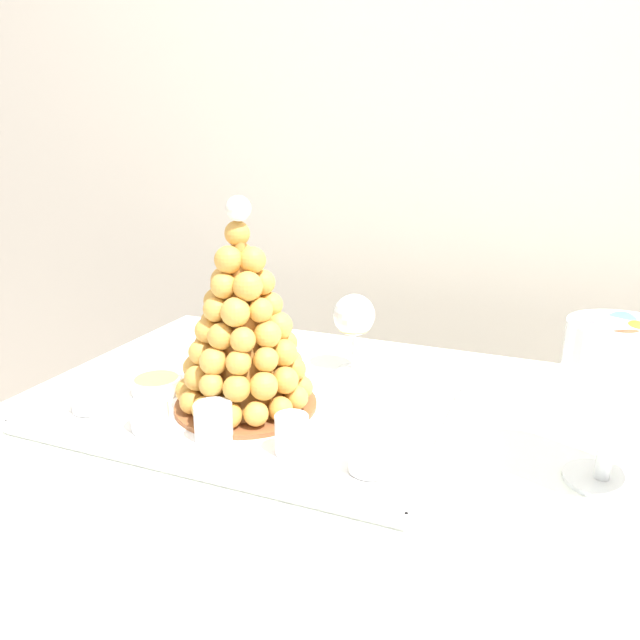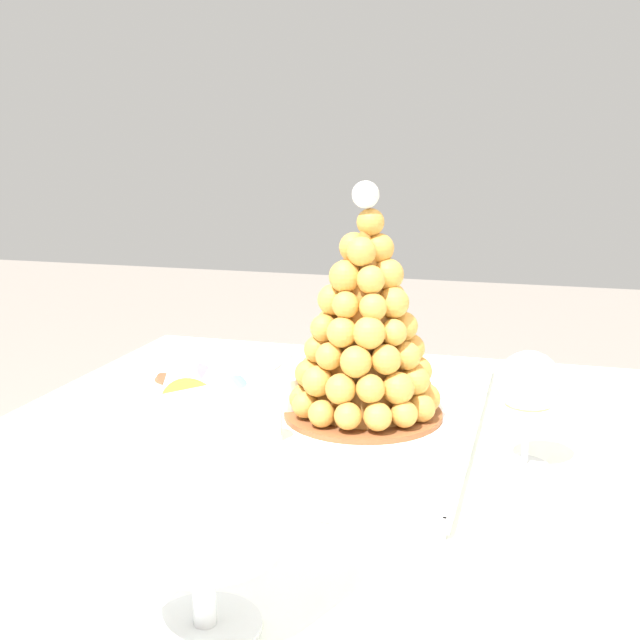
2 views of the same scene
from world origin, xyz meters
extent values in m
cylinder|color=brown|center=(-0.59, -0.39, 0.37)|extent=(0.04, 0.04, 0.74)
cylinder|color=brown|center=(-0.59, 0.39, 0.37)|extent=(0.04, 0.04, 0.74)
cube|color=brown|center=(0.00, 0.00, 0.75)|extent=(1.29, 0.90, 0.02)
cube|color=white|center=(0.00, 0.00, 0.76)|extent=(1.35, 0.96, 0.00)
cube|color=white|center=(-0.68, 0.00, 0.60)|extent=(0.01, 0.96, 0.33)
cube|color=white|center=(-0.26, 0.03, 0.77)|extent=(0.63, 0.38, 0.01)
cube|color=white|center=(-0.26, -0.16, 0.78)|extent=(0.63, 0.01, 0.02)
cube|color=white|center=(-0.26, 0.22, 0.78)|extent=(0.63, 0.01, 0.02)
cube|color=white|center=(-0.57, 0.03, 0.78)|extent=(0.01, 0.38, 0.02)
cube|color=white|center=(0.06, 0.03, 0.78)|extent=(0.01, 0.38, 0.02)
cylinder|color=white|center=(-0.26, 0.03, 0.77)|extent=(0.35, 0.35, 0.00)
cylinder|color=brown|center=(-0.27, 0.05, 0.78)|extent=(0.24, 0.24, 0.01)
cone|color=#C08138|center=(-0.27, 0.05, 0.93)|extent=(0.16, 0.16, 0.29)
sphere|color=gold|center=(-0.18, 0.05, 0.81)|extent=(0.04, 0.04, 0.04)
sphere|color=gold|center=(-0.19, 0.09, 0.81)|extent=(0.04, 0.04, 0.04)
sphere|color=gold|center=(-0.21, 0.12, 0.80)|extent=(0.04, 0.04, 0.04)
sphere|color=gold|center=(-0.25, 0.14, 0.80)|extent=(0.04, 0.04, 0.04)
sphere|color=gold|center=(-0.29, 0.14, 0.80)|extent=(0.04, 0.04, 0.04)
sphere|color=gold|center=(-0.33, 0.12, 0.81)|extent=(0.05, 0.05, 0.05)
sphere|color=gold|center=(-0.35, 0.09, 0.80)|extent=(0.04, 0.04, 0.04)
sphere|color=gold|center=(-0.36, 0.05, 0.80)|extent=(0.04, 0.04, 0.04)
sphere|color=gold|center=(-0.35, 0.01, 0.81)|extent=(0.05, 0.05, 0.05)
sphere|color=gold|center=(-0.33, -0.02, 0.80)|extent=(0.04, 0.04, 0.04)
sphere|color=gold|center=(-0.29, -0.04, 0.81)|extent=(0.04, 0.04, 0.04)
sphere|color=gold|center=(-0.25, -0.04, 0.80)|extent=(0.04, 0.04, 0.04)
sphere|color=gold|center=(-0.21, -0.02, 0.80)|extent=(0.04, 0.04, 0.04)
sphere|color=gold|center=(-0.19, 0.01, 0.80)|extent=(0.04, 0.04, 0.04)
sphere|color=gold|center=(-0.19, 0.08, 0.84)|extent=(0.04, 0.04, 0.04)
sphere|color=gold|center=(-0.22, 0.11, 0.84)|extent=(0.05, 0.05, 0.05)
sphere|color=gold|center=(-0.26, 0.13, 0.84)|extent=(0.04, 0.04, 0.04)
sphere|color=gold|center=(-0.30, 0.13, 0.84)|extent=(0.04, 0.04, 0.04)
sphere|color=gold|center=(-0.33, 0.10, 0.84)|extent=(0.04, 0.04, 0.04)
sphere|color=gold|center=(-0.35, 0.07, 0.84)|extent=(0.04, 0.04, 0.04)
sphere|color=gold|center=(-0.34, 0.02, 0.84)|extent=(0.04, 0.04, 0.04)
sphere|color=gold|center=(-0.32, -0.01, 0.84)|extent=(0.04, 0.04, 0.04)
sphere|color=gold|center=(-0.28, -0.03, 0.84)|extent=(0.04, 0.04, 0.04)
sphere|color=gold|center=(-0.24, -0.02, 0.84)|extent=(0.04, 0.04, 0.04)
sphere|color=gold|center=(-0.21, 0.00, 0.84)|extent=(0.04, 0.04, 0.04)
sphere|color=gold|center=(-0.19, 0.04, 0.84)|extent=(0.04, 0.04, 0.04)
sphere|color=gold|center=(-0.22, 0.10, 0.88)|extent=(0.04, 0.04, 0.04)
sphere|color=gold|center=(-0.25, 0.12, 0.88)|extent=(0.04, 0.04, 0.04)
sphere|color=gold|center=(-0.29, 0.12, 0.88)|extent=(0.05, 0.05, 0.05)
sphere|color=gold|center=(-0.33, 0.09, 0.88)|extent=(0.04, 0.04, 0.04)
sphere|color=gold|center=(-0.34, 0.05, 0.88)|extent=(0.04, 0.04, 0.04)
sphere|color=gold|center=(-0.32, 0.01, 0.88)|extent=(0.04, 0.04, 0.04)
sphere|color=gold|center=(-0.29, -0.01, 0.88)|extent=(0.04, 0.04, 0.04)
sphere|color=gold|center=(-0.24, -0.01, 0.88)|extent=(0.04, 0.04, 0.04)
sphere|color=gold|center=(-0.21, 0.02, 0.88)|extent=(0.04, 0.04, 0.04)
sphere|color=gold|center=(-0.20, 0.06, 0.88)|extent=(0.04, 0.04, 0.04)
sphere|color=gold|center=(-0.24, 0.10, 0.91)|extent=(0.04, 0.04, 0.04)
sphere|color=gold|center=(-0.28, 0.11, 0.91)|extent=(0.04, 0.04, 0.04)
sphere|color=gold|center=(-0.31, 0.09, 0.92)|extent=(0.04, 0.04, 0.04)
sphere|color=gold|center=(-0.33, 0.05, 0.92)|extent=(0.04, 0.04, 0.04)
sphere|color=gold|center=(-0.31, 0.02, 0.91)|extent=(0.04, 0.04, 0.04)
sphere|color=gold|center=(-0.28, 0.00, 0.91)|extent=(0.04, 0.04, 0.04)
sphere|color=gold|center=(-0.24, 0.00, 0.91)|extent=(0.04, 0.04, 0.04)
sphere|color=gold|center=(-0.22, 0.03, 0.91)|extent=(0.04, 0.04, 0.04)
sphere|color=gold|center=(-0.22, 0.07, 0.92)|extent=(0.05, 0.05, 0.05)
sphere|color=gold|center=(-0.26, 0.10, 0.95)|extent=(0.05, 0.05, 0.05)
sphere|color=gold|center=(-0.30, 0.09, 0.95)|extent=(0.04, 0.04, 0.04)
sphere|color=gold|center=(-0.31, 0.05, 0.95)|extent=(0.04, 0.04, 0.04)
sphere|color=gold|center=(-0.29, 0.02, 0.95)|extent=(0.04, 0.04, 0.04)
sphere|color=gold|center=(-0.26, 0.01, 0.95)|extent=(0.05, 0.05, 0.05)
sphere|color=gold|center=(-0.23, 0.04, 0.95)|extent=(0.04, 0.04, 0.04)
sphere|color=gold|center=(-0.23, 0.07, 0.95)|extent=(0.04, 0.04, 0.04)
sphere|color=gold|center=(-0.27, 0.08, 0.99)|extent=(0.05, 0.05, 0.05)
sphere|color=gold|center=(-0.30, 0.06, 0.99)|extent=(0.04, 0.04, 0.04)
sphere|color=gold|center=(-0.28, 0.02, 0.99)|extent=(0.04, 0.04, 0.04)
sphere|color=gold|center=(-0.25, 0.03, 0.99)|extent=(0.05, 0.05, 0.05)
sphere|color=gold|center=(-0.24, 0.07, 0.99)|extent=(0.04, 0.04, 0.04)
sphere|color=gold|center=(-0.28, 0.07, 1.03)|extent=(0.04, 0.04, 0.04)
sphere|color=gold|center=(-0.28, 0.03, 1.03)|extent=(0.04, 0.04, 0.04)
sphere|color=gold|center=(-0.25, 0.05, 1.02)|extent=(0.04, 0.04, 0.04)
sphere|color=gold|center=(-0.28, 0.06, 1.06)|extent=(0.04, 0.04, 0.04)
sphere|color=white|center=(-0.27, 0.05, 1.10)|extent=(0.04, 0.04, 0.04)
cylinder|color=silver|center=(-0.50, -0.05, 0.80)|extent=(0.06, 0.06, 0.06)
cylinder|color=gold|center=(-0.50, -0.05, 0.79)|extent=(0.05, 0.05, 0.02)
cylinder|color=#EAC166|center=(-0.50, -0.05, 0.81)|extent=(0.05, 0.05, 0.02)
sphere|color=brown|center=(-0.51, -0.06, 0.82)|extent=(0.02, 0.02, 0.02)
cylinder|color=silver|center=(-0.37, -0.07, 0.80)|extent=(0.06, 0.06, 0.05)
cylinder|color=gold|center=(-0.37, -0.07, 0.79)|extent=(0.05, 0.05, 0.02)
cylinder|color=#EAC166|center=(-0.37, -0.07, 0.80)|extent=(0.05, 0.05, 0.01)
sphere|color=brown|center=(-0.36, -0.07, 0.81)|extent=(0.02, 0.02, 0.02)
cylinder|color=silver|center=(-0.26, -0.06, 0.80)|extent=(0.06, 0.06, 0.06)
cylinder|color=gold|center=(-0.26, -0.06, 0.79)|extent=(0.05, 0.05, 0.02)
cylinder|color=#EAC166|center=(-0.26, -0.06, 0.81)|extent=(0.05, 0.05, 0.02)
sphere|color=brown|center=(-0.27, -0.07, 0.82)|extent=(0.02, 0.02, 0.02)
cylinder|color=silver|center=(-0.13, -0.06, 0.80)|extent=(0.05, 0.05, 0.06)
cylinder|color=brown|center=(-0.13, -0.06, 0.79)|extent=(0.04, 0.04, 0.02)
cylinder|color=#8C603D|center=(-0.13, -0.06, 0.81)|extent=(0.04, 0.04, 0.02)
sphere|color=brown|center=(-0.14, -0.06, 0.82)|extent=(0.01, 0.01, 0.01)
cylinder|color=silver|center=(-0.02, -0.06, 0.80)|extent=(0.06, 0.06, 0.05)
cylinder|color=brown|center=(-0.02, -0.06, 0.79)|extent=(0.05, 0.05, 0.02)
cylinder|color=#8C603D|center=(-0.02, -0.06, 0.80)|extent=(0.05, 0.05, 0.01)
sphere|color=brown|center=(-0.03, -0.07, 0.82)|extent=(0.02, 0.02, 0.02)
cylinder|color=white|center=(-0.44, 0.04, 0.79)|extent=(0.08, 0.08, 0.03)
cylinder|color=#F2CC59|center=(-0.44, 0.04, 0.80)|extent=(0.08, 0.08, 0.00)
cylinder|color=white|center=(0.27, 0.04, 0.77)|extent=(0.10, 0.10, 0.01)
cylinder|color=white|center=(0.27, 0.04, 0.81)|extent=(0.02, 0.02, 0.07)
cylinder|color=white|center=(0.27, 0.04, 0.92)|extent=(0.13, 0.13, 0.14)
cylinder|color=#F9A54C|center=(0.28, 0.04, 0.86)|extent=(0.06, 0.05, 0.06)
cylinder|color=#D199D8|center=(0.25, 0.07, 0.86)|extent=(0.05, 0.05, 0.04)
cylinder|color=#F9A54C|center=(0.26, 0.03, 0.86)|extent=(0.07, 0.05, 0.07)
cylinder|color=yellow|center=(0.30, 0.05, 0.88)|extent=(0.05, 0.05, 0.05)
cylinder|color=yellow|center=(0.25, 0.07, 0.88)|extent=(0.05, 0.05, 0.03)
cylinder|color=#F9A54C|center=(0.24, 0.02, 0.88)|extent=(0.05, 0.05, 0.05)
cylinder|color=#E54C47|center=(0.28, 0.03, 0.88)|extent=(0.06, 0.04, 0.06)
cylinder|color=brown|center=(0.28, 0.06, 0.91)|extent=(0.07, 0.05, 0.07)
cylinder|color=#F9A54C|center=(0.26, 0.04, 0.91)|extent=(0.06, 0.04, 0.06)
cylinder|color=#9ED860|center=(0.29, 0.02, 0.91)|extent=(0.06, 0.05, 0.05)
cylinder|color=brown|center=(0.27, 0.05, 0.93)|extent=(0.05, 0.05, 0.04)
cylinder|color=#72B2E0|center=(0.25, 0.02, 0.93)|extent=(0.06, 0.05, 0.05)
cylinder|color=#E54C47|center=(0.29, 0.03, 0.93)|extent=(0.05, 0.05, 0.05)
cylinder|color=#72B2E0|center=(0.25, 0.05, 0.95)|extent=(0.07, 0.05, 0.07)
cylinder|color=#72B2E0|center=(0.25, 0.01, 0.95)|extent=(0.06, 0.05, 0.06)
cylinder|color=#D199D8|center=(0.29, 0.05, 0.95)|extent=(0.05, 0.05, 0.05)
cylinder|color=#D199D8|center=(0.25, 0.04, 0.97)|extent=(0.06, 0.05, 0.06)
cylinder|color=brown|center=(0.27, 0.02, 0.97)|extent=(0.06, 0.05, 0.05)
cylinder|color=yellow|center=(0.29, 0.04, 0.97)|extent=(0.06, 0.05, 0.06)
cylinder|color=#72B2E0|center=(0.27, 0.06, 0.97)|extent=(0.07, 0.05, 0.07)
cylinder|color=silver|center=(-0.16, 0.29, 0.77)|extent=(0.06, 0.06, 0.00)
cylinder|color=silver|center=(-0.16, 0.29, 0.81)|extent=(0.01, 0.01, 0.07)
sphere|color=silver|center=(-0.16, 0.29, 0.88)|extent=(0.08, 0.08, 0.08)
cylinder|color=#EAE08C|center=(-0.16, 0.29, 0.87)|extent=(0.06, 0.06, 0.04)
camera|label=1|loc=(0.19, -0.75, 1.21)|focal=33.77mm
camera|label=2|loc=(0.82, 0.30, 1.17)|focal=44.28mm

